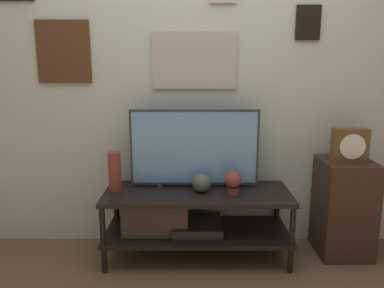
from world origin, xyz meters
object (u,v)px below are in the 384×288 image
at_px(vase_round_glass, 200,183).
at_px(vase_tall_ceramic, 113,172).
at_px(television, 193,148).
at_px(mantel_clock, 348,145).
at_px(decorative_bust, 232,181).

relative_size(vase_round_glass, vase_tall_ceramic, 0.48).
bearing_deg(vase_round_glass, television, 113.26).
distance_m(television, mantel_clock, 1.12).
height_order(vase_round_glass, vase_tall_ceramic, vase_tall_ceramic).
bearing_deg(television, decorative_bust, -31.52).
bearing_deg(vase_tall_ceramic, mantel_clock, 0.92).
bearing_deg(decorative_bust, vase_round_glass, 168.22).
height_order(vase_round_glass, mantel_clock, mantel_clock).
bearing_deg(mantel_clock, vase_round_glass, -177.15).
height_order(vase_tall_ceramic, decorative_bust, vase_tall_ceramic).
distance_m(vase_round_glass, decorative_bust, 0.23).
xyz_separation_m(vase_round_glass, vase_tall_ceramic, (-0.63, 0.03, 0.08)).
bearing_deg(television, vase_tall_ceramic, -170.60).
distance_m(vase_tall_ceramic, mantel_clock, 1.71).
relative_size(vase_round_glass, decorative_bust, 0.83).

